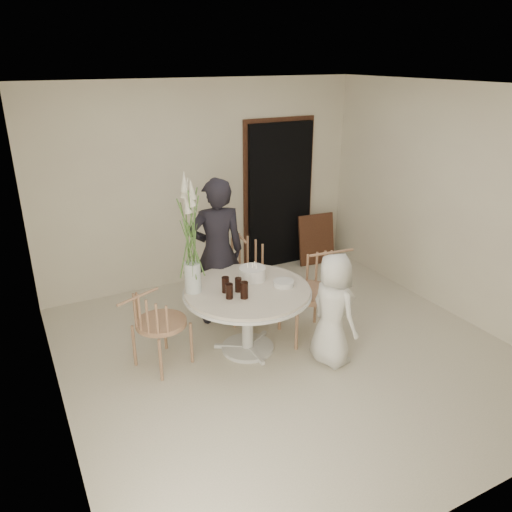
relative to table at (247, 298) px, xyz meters
name	(u,v)px	position (x,y,z in m)	size (l,w,h in m)	color
ground	(287,352)	(0.35, -0.25, -0.62)	(4.50, 4.50, 0.00)	beige
room_shell	(291,207)	(0.35, -0.25, 1.00)	(4.50, 4.50, 4.50)	white
doorway	(280,196)	(1.50, 1.94, 0.43)	(1.00, 0.10, 2.10)	black
door_trim	(278,192)	(1.50, 1.98, 0.49)	(1.12, 0.03, 2.22)	#552F1D
table	(247,298)	(0.00, 0.00, 0.00)	(1.33, 1.33, 0.73)	silver
picture_frame	(316,239)	(2.02, 1.70, -0.24)	(0.57, 0.04, 0.76)	#552F1D
chair_far	(243,264)	(0.35, 0.82, 0.01)	(0.59, 0.63, 0.97)	tan
chair_right	(319,282)	(0.85, -0.06, 0.03)	(0.63, 0.59, 0.99)	tan
chair_left	(151,319)	(-1.00, 0.11, -0.04)	(0.64, 0.62, 0.88)	tan
girl	(217,252)	(-0.01, 0.75, 0.25)	(0.63, 0.42, 1.74)	black
boy	(333,310)	(0.66, -0.59, -0.02)	(0.58, 0.38, 1.19)	silver
birthday_cake	(252,273)	(0.15, 0.17, 0.18)	(0.28, 0.28, 0.19)	white
cola_tumbler_a	(225,285)	(-0.23, 0.02, 0.20)	(0.08, 0.08, 0.16)	black
cola_tumbler_b	(244,290)	(-0.12, -0.18, 0.20)	(0.08, 0.08, 0.17)	black
cola_tumbler_c	(229,291)	(-0.26, -0.12, 0.19)	(0.07, 0.07, 0.16)	black
cola_tumbler_d	(238,285)	(-0.11, -0.02, 0.19)	(0.07, 0.07, 0.15)	black
plate_stack	(284,283)	(0.36, -0.12, 0.14)	(0.21, 0.21, 0.05)	silver
flower_vase	(191,237)	(-0.52, 0.19, 0.70)	(0.17, 0.17, 1.24)	silver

